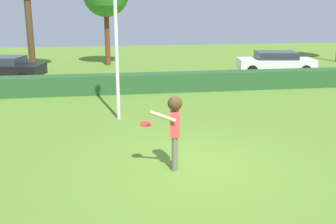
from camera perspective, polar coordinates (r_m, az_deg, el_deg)
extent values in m
plane|color=#5B852C|center=(10.01, 3.35, -7.58)|extent=(60.00, 60.00, 0.00)
cylinder|color=#6D6754|center=(9.58, 0.95, -5.91)|extent=(0.14, 0.14, 0.84)
cylinder|color=#6D6754|center=(9.77, 0.93, -5.49)|extent=(0.14, 0.14, 0.84)
cube|color=#EE4446|center=(9.45, 0.96, -1.66)|extent=(0.28, 0.41, 0.58)
cylinder|color=tan|center=(9.15, -0.75, -0.64)|extent=(0.62, 0.18, 0.30)
cylinder|color=tan|center=(9.68, 0.93, -1.38)|extent=(0.09, 0.09, 0.62)
sphere|color=tan|center=(9.32, 0.97, 1.05)|extent=(0.22, 0.22, 0.22)
sphere|color=#433218|center=(9.32, 0.97, 1.23)|extent=(0.34, 0.34, 0.34)
cylinder|color=red|center=(9.56, -3.18, -1.67)|extent=(0.27, 0.27, 0.07)
cylinder|color=silver|center=(13.61, -7.28, 9.90)|extent=(0.12, 0.12, 5.33)
cube|color=#285429|center=(18.25, -2.56, 4.13)|extent=(20.42, 0.90, 0.83)
cube|color=black|center=(22.61, -22.37, 5.54)|extent=(4.48, 2.65, 0.55)
cube|color=#2D333D|center=(22.54, -22.49, 6.73)|extent=(2.51, 2.04, 0.40)
cylinder|color=black|center=(22.79, -18.04, 5.29)|extent=(0.61, 0.24, 0.60)
cylinder|color=black|center=(21.26, -19.77, 4.50)|extent=(0.61, 0.24, 0.60)
cube|color=white|center=(23.88, 14.88, 6.60)|extent=(4.41, 2.33, 0.55)
cube|color=#2D333D|center=(23.82, 14.96, 7.73)|extent=(2.42, 1.89, 0.40)
cylinder|color=black|center=(25.14, 17.61, 6.17)|extent=(0.61, 0.19, 0.60)
cylinder|color=black|center=(23.54, 18.84, 5.51)|extent=(0.61, 0.19, 0.60)
cylinder|color=black|center=(24.40, 10.98, 6.35)|extent=(0.61, 0.19, 0.60)
cylinder|color=black|center=(22.76, 11.79, 5.70)|extent=(0.61, 0.19, 0.60)
cylinder|color=brown|center=(26.57, -8.54, 10.40)|extent=(0.32, 0.32, 3.61)
cylinder|color=#4F3620|center=(24.74, -18.91, 11.32)|extent=(0.37, 0.37, 5.22)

